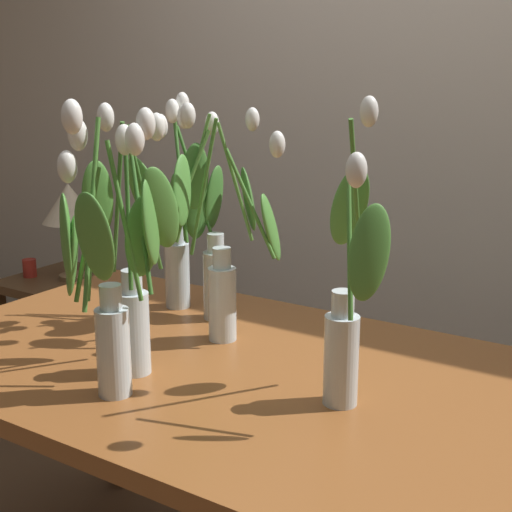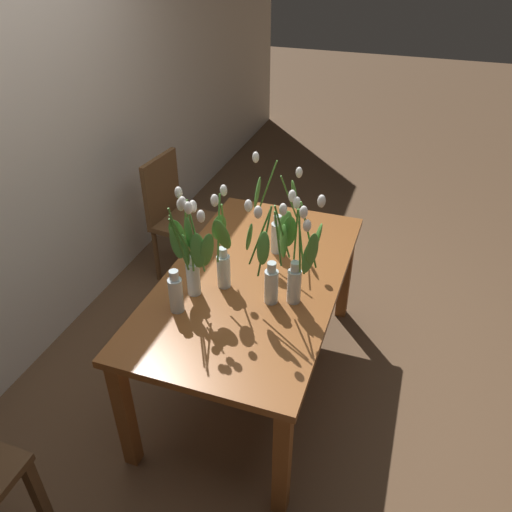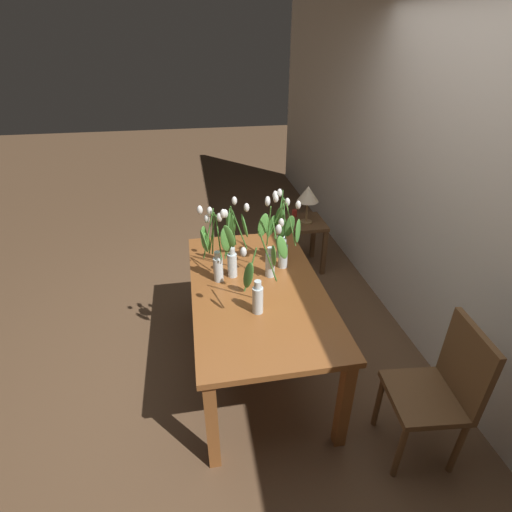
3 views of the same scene
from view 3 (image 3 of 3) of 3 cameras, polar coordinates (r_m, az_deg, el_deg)
ground_plane at (r=3.13m, az=0.16°, el=-15.79°), size 18.00×18.00×0.00m
room_wall_rear at (r=2.93m, az=28.34°, el=8.60°), size 9.00×0.10×2.70m
dining_table at (r=2.70m, az=0.18°, el=-6.16°), size 1.60×0.90×0.74m
tulip_vase_0 at (r=2.87m, az=3.89°, el=3.20°), size 0.18×0.17×0.59m
tulip_vase_1 at (r=2.64m, az=-3.51°, el=1.48°), size 0.26×0.21×0.57m
tulip_vase_2 at (r=2.60m, az=-6.25°, el=0.59°), size 0.17×0.21×0.59m
tulip_vase_3 at (r=2.31m, az=0.43°, el=-4.64°), size 0.22×0.25×0.59m
tulip_vase_4 at (r=2.78m, az=3.82°, el=2.18°), size 0.21×0.27×0.57m
tulip_vase_5 at (r=2.67m, az=2.25°, el=0.35°), size 0.26×0.21×0.57m
dining_chair at (r=2.51m, az=25.80°, el=-17.14°), size 0.44×0.44×0.93m
side_table at (r=4.12m, az=6.94°, el=3.66°), size 0.44×0.44×0.55m
table_lamp at (r=3.93m, az=7.75°, el=9.01°), size 0.22×0.22×0.40m
pillar_candle at (r=4.16m, az=5.74°, el=6.36°), size 0.06×0.06×0.07m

